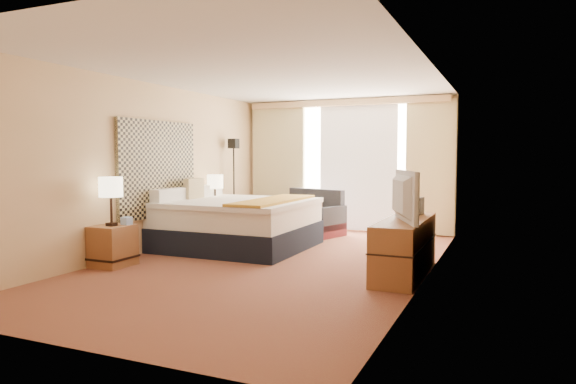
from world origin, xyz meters
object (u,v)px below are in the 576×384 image
at_px(media_dresser, 405,247).
at_px(desk_chair, 410,236).
at_px(nightstand_left, 113,246).
at_px(lamp_left, 111,188).
at_px(floor_lamp, 234,166).
at_px(loveseat, 308,219).
at_px(bed, 235,222).
at_px(lamp_right, 215,182).
at_px(television, 397,196).
at_px(nightstand_right, 212,223).

relative_size(media_dresser, desk_chair, 1.93).
distance_m(media_dresser, desk_chair, 0.49).
distance_m(nightstand_left, lamp_left, 0.78).
distance_m(media_dresser, floor_lamp, 4.48).
bearing_deg(lamp_left, nightstand_left, 121.08).
bearing_deg(lamp_left, desk_chair, 23.35).
xyz_separation_m(loveseat, floor_lamp, (-1.40, -0.36, 1.00)).
bearing_deg(floor_lamp, loveseat, 14.54).
bearing_deg(desk_chair, lamp_left, -147.27).
relative_size(nightstand_left, lamp_left, 0.84).
xyz_separation_m(media_dresser, bed, (-2.89, 0.85, 0.06)).
bearing_deg(media_dresser, lamp_right, 157.79).
distance_m(nightstand_left, lamp_right, 2.65).
height_order(lamp_left, lamp_right, lamp_left).
distance_m(media_dresser, television, 0.71).
xyz_separation_m(media_dresser, floor_lamp, (-3.73, 2.30, 0.93)).
bearing_deg(desk_chair, nightstand_right, 174.70).
distance_m(floor_lamp, desk_chair, 4.21).
height_order(desk_chair, lamp_left, lamp_left).
distance_m(media_dresser, loveseat, 3.54).
height_order(nightstand_right, lamp_left, lamp_left).
distance_m(nightstand_left, television, 3.80).
bearing_deg(media_dresser, bed, 163.62).
bearing_deg(loveseat, desk_chair, -25.42).
xyz_separation_m(nightstand_right, desk_chair, (3.67, -0.96, 0.14)).
height_order(desk_chair, television, television).
bearing_deg(bed, floor_lamp, 120.02).
xyz_separation_m(bed, television, (2.84, -1.11, 0.60)).
relative_size(nightstand_right, bed, 0.24).
bearing_deg(desk_chair, lamp_right, 173.90).
relative_size(desk_chair, lamp_right, 1.55).
bearing_deg(television, floor_lamp, 32.30).
height_order(loveseat, desk_chair, desk_chair).
bearing_deg(lamp_left, television, 12.75).
bearing_deg(television, bed, 45.76).
xyz_separation_m(nightstand_left, lamp_right, (0.04, 2.54, 0.74)).
relative_size(bed, television, 2.17).
bearing_deg(lamp_right, media_dresser, -22.21).
bearing_deg(lamp_right, loveseat, 41.40).
bearing_deg(lamp_left, loveseat, 70.20).
bearing_deg(media_dresser, desk_chair, 93.61).
xyz_separation_m(loveseat, television, (2.28, -2.93, 0.72)).
relative_size(media_dresser, floor_lamp, 0.99).
xyz_separation_m(nightstand_right, television, (3.65, -1.71, 0.73)).
bearing_deg(loveseat, television, -34.11).
relative_size(floor_lamp, desk_chair, 1.95).
xyz_separation_m(nightstand_right, bed, (0.81, -0.60, 0.13)).
relative_size(media_dresser, lamp_right, 3.01).
height_order(nightstand_left, lamp_right, lamp_right).
relative_size(bed, lamp_left, 3.49).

